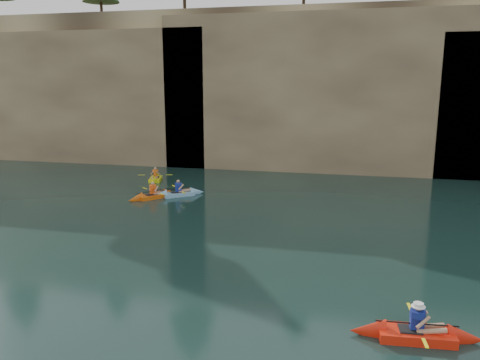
# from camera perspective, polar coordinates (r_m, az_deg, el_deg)

# --- Properties ---
(ground) EXTENTS (160.00, 160.00, 0.00)m
(ground) POSITION_cam_1_polar(r_m,az_deg,el_deg) (13.48, -3.15, -16.29)
(ground) COLOR black
(ground) RESTS_ON ground
(cliff) EXTENTS (70.00, 16.00, 12.00)m
(cliff) POSITION_cam_1_polar(r_m,az_deg,el_deg) (41.53, 8.62, 11.26)
(cliff) COLOR tan
(cliff) RESTS_ON ground
(cliff_slab_west) EXTENTS (26.00, 2.40, 10.56)m
(cliff_slab_west) POSITION_cam_1_polar(r_m,az_deg,el_deg) (41.28, -21.70, 9.56)
(cliff_slab_west) COLOR tan
(cliff_slab_west) RESTS_ON ground
(cliff_slab_center) EXTENTS (24.00, 2.40, 11.40)m
(cliff_slab_center) POSITION_cam_1_polar(r_m,az_deg,el_deg) (34.03, 10.98, 10.56)
(cliff_slab_center) COLOR tan
(cliff_slab_center) RESTS_ON ground
(sea_cave_west) EXTENTS (4.50, 1.00, 4.00)m
(sea_cave_west) POSITION_cam_1_polar(r_m,az_deg,el_deg) (39.85, -19.50, 4.93)
(sea_cave_west) COLOR black
(sea_cave_west) RESTS_ON ground
(sea_cave_center) EXTENTS (3.50, 1.00, 3.20)m
(sea_cave_center) POSITION_cam_1_polar(r_m,az_deg,el_deg) (34.48, 0.64, 3.95)
(sea_cave_center) COLOR black
(sea_cave_center) RESTS_ON ground
(sea_cave_east) EXTENTS (5.00, 1.00, 4.50)m
(sea_cave_east) POSITION_cam_1_polar(r_m,az_deg,el_deg) (34.24, 24.22, 3.95)
(sea_cave_east) COLOR black
(sea_cave_east) RESTS_ON ground
(main_kayaker) EXTENTS (3.32, 2.23, 1.21)m
(main_kayaker) POSITION_cam_1_polar(r_m,az_deg,el_deg) (13.15, 20.66, -17.08)
(main_kayaker) COLOR red
(main_kayaker) RESTS_ON ground
(kayaker_orange) EXTENTS (2.38, 2.85, 1.16)m
(kayaker_orange) POSITION_cam_1_polar(r_m,az_deg,el_deg) (26.51, -10.54, -1.89)
(kayaker_orange) COLOR #DB5A0D
(kayaker_orange) RESTS_ON ground
(kayaker_yellow) EXTENTS (2.17, 2.82, 1.12)m
(kayaker_yellow) POSITION_cam_1_polar(r_m,az_deg,el_deg) (31.14, -10.26, 0.17)
(kayaker_yellow) COLOR yellow
(kayaker_yellow) RESTS_ON ground
(kayaker_ltblue_mid) EXTENTS (2.85, 2.44, 1.17)m
(kayaker_ltblue_mid) POSITION_cam_1_polar(r_m,az_deg,el_deg) (26.78, -7.51, -1.64)
(kayaker_ltblue_mid) COLOR #81B8D7
(kayaker_ltblue_mid) RESTS_ON ground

